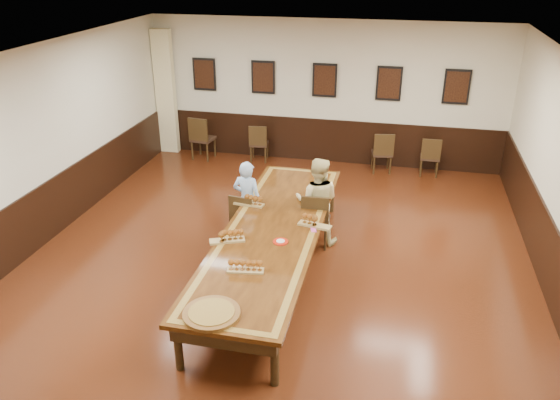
% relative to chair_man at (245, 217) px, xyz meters
% --- Properties ---
extents(floor, '(8.00, 10.00, 0.02)m').
position_rel_chair_man_xyz_m(floor, '(0.69, -0.91, -0.45)').
color(floor, black).
rests_on(floor, ground).
extents(ceiling, '(8.00, 10.00, 0.02)m').
position_rel_chair_man_xyz_m(ceiling, '(0.69, -0.91, 2.77)').
color(ceiling, white).
rests_on(ceiling, floor).
extents(wall_back, '(8.00, 0.02, 3.20)m').
position_rel_chair_man_xyz_m(wall_back, '(0.69, 4.10, 1.16)').
color(wall_back, beige).
rests_on(wall_back, floor).
extents(wall_left, '(0.02, 10.00, 3.20)m').
position_rel_chair_man_xyz_m(wall_left, '(-3.32, -0.91, 1.16)').
color(wall_left, beige).
rests_on(wall_left, floor).
extents(chair_man, '(0.47, 0.51, 0.87)m').
position_rel_chair_man_xyz_m(chair_man, '(0.00, 0.00, 0.00)').
color(chair_man, black).
rests_on(chair_man, floor).
extents(chair_woman, '(0.47, 0.51, 0.96)m').
position_rel_chair_man_xyz_m(chair_woman, '(1.19, 0.11, 0.04)').
color(chair_woman, black).
rests_on(chair_woman, floor).
extents(spare_chair_a, '(0.54, 0.58, 1.03)m').
position_rel_chair_man_xyz_m(spare_chair_a, '(-2.08, 3.61, 0.08)').
color(spare_chair_a, black).
rests_on(spare_chair_a, floor).
extents(spare_chair_b, '(0.46, 0.49, 0.88)m').
position_rel_chair_man_xyz_m(spare_chair_b, '(-0.76, 3.77, 0.00)').
color(spare_chair_b, black).
rests_on(spare_chair_b, floor).
extents(spare_chair_c, '(0.51, 0.54, 0.93)m').
position_rel_chair_man_xyz_m(spare_chair_c, '(2.07, 3.69, 0.03)').
color(spare_chair_c, black).
rests_on(spare_chair_c, floor).
extents(spare_chair_d, '(0.41, 0.45, 0.87)m').
position_rel_chair_man_xyz_m(spare_chair_d, '(3.11, 3.73, -0.00)').
color(spare_chair_d, black).
rests_on(spare_chair_d, floor).
extents(person_man, '(0.56, 0.41, 1.39)m').
position_rel_chair_man_xyz_m(person_man, '(0.01, 0.09, 0.26)').
color(person_man, '#4F8CC6').
rests_on(person_man, floor).
extents(person_woman, '(0.77, 0.62, 1.50)m').
position_rel_chair_man_xyz_m(person_woman, '(1.18, 0.21, 0.31)').
color(person_woman, beige).
rests_on(person_woman, floor).
extents(pink_phone, '(0.11, 0.16, 0.01)m').
position_rel_chair_man_xyz_m(pink_phone, '(1.29, -0.80, 0.32)').
color(pink_phone, '#D2469F').
rests_on(pink_phone, conference_table).
extents(curtain, '(0.45, 0.18, 2.90)m').
position_rel_chair_man_xyz_m(curtain, '(-3.06, 3.91, 1.01)').
color(curtain, beige).
rests_on(curtain, floor).
extents(wainscoting, '(8.00, 10.00, 1.00)m').
position_rel_chair_man_xyz_m(wainscoting, '(0.69, -0.91, 0.06)').
color(wainscoting, black).
rests_on(wainscoting, floor).
extents(conference_table, '(1.40, 5.00, 0.76)m').
position_rel_chair_man_xyz_m(conference_table, '(0.69, -0.91, 0.17)').
color(conference_table, '#321A08').
rests_on(conference_table, floor).
extents(posters, '(6.14, 0.04, 0.74)m').
position_rel_chair_man_xyz_m(posters, '(0.69, 4.03, 1.46)').
color(posters, black).
rests_on(posters, wall_back).
extents(flight_a, '(0.51, 0.20, 0.18)m').
position_rel_chair_man_xyz_m(flight_a, '(0.15, -0.18, 0.40)').
color(flight_a, olive).
rests_on(flight_a, conference_table).
extents(flight_b, '(0.53, 0.24, 0.19)m').
position_rel_chair_man_xyz_m(flight_b, '(1.26, -0.69, 0.40)').
color(flight_b, olive).
rests_on(flight_b, conference_table).
extents(flight_c, '(0.52, 0.34, 0.19)m').
position_rel_chair_man_xyz_m(flight_c, '(0.17, -1.42, 0.40)').
color(flight_c, olive).
rests_on(flight_c, conference_table).
extents(flight_d, '(0.49, 0.22, 0.18)m').
position_rel_chair_man_xyz_m(flight_d, '(0.62, -2.13, 0.40)').
color(flight_d, olive).
rests_on(flight_d, conference_table).
extents(red_plate_grp, '(0.22, 0.22, 0.03)m').
position_rel_chair_man_xyz_m(red_plate_grp, '(0.90, -1.28, 0.33)').
color(red_plate_grp, '#B41E0C').
rests_on(red_plate_grp, conference_table).
extents(carved_platter, '(0.80, 0.80, 0.05)m').
position_rel_chair_man_xyz_m(carved_platter, '(0.50, -3.10, 0.34)').
color(carved_platter, '#4E2E0F').
rests_on(carved_platter, conference_table).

